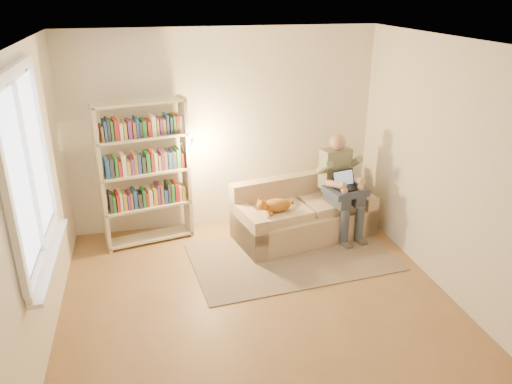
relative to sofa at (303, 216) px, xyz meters
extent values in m
plane|color=brown|center=(-0.91, -1.61, -0.27)|extent=(4.50, 4.50, 0.00)
cube|color=white|center=(-0.91, -1.61, 2.33)|extent=(4.00, 4.50, 0.02)
cube|color=silver|center=(-2.91, -1.61, 1.03)|extent=(0.02, 4.50, 2.60)
cube|color=silver|center=(1.09, -1.61, 1.03)|extent=(0.02, 4.50, 2.60)
cube|color=silver|center=(-0.91, 0.64, 1.03)|extent=(4.00, 0.02, 2.60)
cube|color=silver|center=(-0.91, -3.86, 1.03)|extent=(4.00, 0.02, 2.60)
plane|color=white|center=(-2.88, -1.41, 1.38)|extent=(0.00, 1.50, 1.50)
cube|color=white|center=(-2.87, -1.41, 2.17)|extent=(0.05, 1.50, 0.08)
cube|color=white|center=(-2.87, -1.41, 0.59)|extent=(0.05, 1.50, 0.08)
cube|color=white|center=(-2.87, -1.41, 1.38)|extent=(0.04, 0.05, 1.50)
cube|color=white|center=(-2.83, -1.41, 0.54)|extent=(0.12, 1.52, 0.04)
cube|color=tan|center=(0.01, -0.04, -0.09)|extent=(1.89, 1.14, 0.37)
cube|color=tan|center=(-0.06, 0.27, 0.29)|extent=(1.76, 0.54, 0.38)
cube|color=tan|center=(-0.77, -0.20, -0.01)|extent=(0.34, 0.81, 0.53)
cube|color=tan|center=(0.78, 0.13, -0.01)|extent=(0.34, 0.81, 0.53)
cube|color=beige|center=(-0.37, -0.16, 0.15)|extent=(0.84, 0.67, 0.11)
cube|color=beige|center=(0.41, 0.00, 0.15)|extent=(0.84, 0.67, 0.11)
cube|color=gray|center=(0.44, 0.08, 0.60)|extent=(0.41, 0.28, 0.52)
sphere|color=tan|center=(0.45, 0.06, 0.95)|extent=(0.21, 0.21, 0.21)
cube|color=#353D4B|center=(0.38, -0.18, 0.29)|extent=(0.23, 0.44, 0.16)
cube|color=#353D4B|center=(0.60, -0.13, 0.29)|extent=(0.23, 0.44, 0.16)
cylinder|color=#353D4B|center=(0.43, -0.38, -0.03)|extent=(0.11, 0.11, 0.50)
cylinder|color=#353D4B|center=(0.65, -0.34, -0.03)|extent=(0.11, 0.11, 0.50)
ellipsoid|color=orange|center=(-0.37, -0.19, 0.28)|extent=(0.40, 0.27, 0.16)
sphere|color=orange|center=(-0.56, -0.26, 0.34)|extent=(0.13, 0.13, 0.13)
cylinder|color=orange|center=(-0.19, -0.11, 0.25)|extent=(0.18, 0.07, 0.05)
cube|color=#2B354C|center=(0.47, -0.18, 0.38)|extent=(0.55, 0.48, 0.08)
cube|color=black|center=(0.48, -0.22, 0.43)|extent=(0.34, 0.27, 0.02)
cube|color=black|center=(0.46, -0.11, 0.53)|extent=(0.31, 0.13, 0.20)
plane|color=#8CA5CC|center=(0.46, -0.11, 0.53)|extent=(0.29, 0.14, 0.26)
cube|color=beige|center=(-2.47, 0.18, 0.64)|extent=(0.10, 0.28, 1.83)
cube|color=beige|center=(-1.44, 0.40, 0.64)|extent=(0.10, 0.28, 1.83)
cube|color=beige|center=(-1.96, 0.29, -0.22)|extent=(1.12, 0.50, 0.03)
cube|color=beige|center=(-1.96, 0.29, 0.22)|extent=(1.12, 0.50, 0.03)
cube|color=beige|center=(-1.96, 0.29, 0.67)|extent=(1.12, 0.50, 0.03)
cube|color=beige|center=(-1.96, 0.29, 1.11)|extent=(1.12, 0.50, 0.03)
cube|color=beige|center=(-1.96, 0.29, 1.53)|extent=(1.12, 0.50, 0.03)
cube|color=#B2261E|center=(-1.96, 0.29, 0.35)|extent=(0.96, 0.41, 0.22)
cube|color=silver|center=(-1.96, 0.29, 0.79)|extent=(0.96, 0.41, 0.22)
cube|color=gold|center=(-1.96, 0.29, 1.24)|extent=(0.96, 0.41, 0.22)
cylinder|color=white|center=(-1.52, 0.38, 0.70)|extent=(0.10, 0.10, 0.04)
cone|color=white|center=(-1.34, 0.30, 0.98)|extent=(0.15, 0.17, 0.15)
cube|color=#7E6D5B|center=(-0.30, -0.54, -0.27)|extent=(2.49, 1.61, 0.01)
camera|label=1|loc=(-1.91, -5.59, 2.77)|focal=35.00mm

